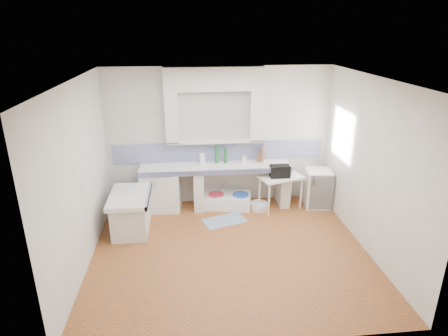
{
  "coord_description": "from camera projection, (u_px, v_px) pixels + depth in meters",
  "views": [
    {
      "loc": [
        -0.66,
        -5.42,
        3.51
      ],
      "look_at": [
        0.0,
        1.0,
        1.1
      ],
      "focal_mm": 30.61,
      "sensor_mm": 36.0,
      "label": 1
    }
  ],
  "objects": [
    {
      "name": "stove",
      "position": [
        166.0,
        189.0,
        7.68
      ],
      "size": [
        0.64,
        0.62,
        0.84
      ],
      "primitive_type": "cube",
      "rotation": [
        0.0,
        0.0,
        -0.08
      ],
      "color": "white",
      "rests_on": "ground"
    },
    {
      "name": "bucket_red",
      "position": [
        216.0,
        200.0,
        7.82
      ],
      "size": [
        0.39,
        0.39,
        0.3
      ],
      "primitive_type": "cylinder",
      "rotation": [
        0.0,
        0.0,
        -0.27
      ],
      "color": "#C92E44",
      "rests_on": "ground"
    },
    {
      "name": "cutting_board",
      "position": [
        263.0,
        154.0,
        7.78
      ],
      "size": [
        0.1,
        0.23,
        0.33
      ],
      "primitive_type": "cube",
      "rotation": [
        0.0,
        0.0,
        -0.35
      ],
      "color": "brown",
      "rests_on": "counter_slab"
    },
    {
      "name": "green_bottle_a",
      "position": [
        217.0,
        155.0,
        7.68
      ],
      "size": [
        0.1,
        0.1,
        0.35
      ],
      "primitive_type": "cylinder",
      "rotation": [
        0.0,
        0.0,
        -0.41
      ],
      "color": "#1F6A2E",
      "rests_on": "counter_slab"
    },
    {
      "name": "wall_right",
      "position": [
        371.0,
        167.0,
        6.07
      ],
      "size": [
        0.0,
        4.5,
        4.5
      ],
      "primitive_type": "plane",
      "rotation": [
        1.57,
        0.0,
        -1.57
      ],
      "color": "silver",
      "rests_on": "ground"
    },
    {
      "name": "counter_lip",
      "position": [
        217.0,
        172.0,
        7.35
      ],
      "size": [
        3.0,
        0.04,
        0.1
      ],
      "primitive_type": "cube",
      "color": "navy",
      "rests_on": "ground"
    },
    {
      "name": "counter_pier_left",
      "position": [
        146.0,
        191.0,
        7.64
      ],
      "size": [
        0.2,
        0.55,
        0.82
      ],
      "primitive_type": "cube",
      "color": "silver",
      "rests_on": "ground"
    },
    {
      "name": "bucket_blue",
      "position": [
        240.0,
        201.0,
        7.8
      ],
      "size": [
        0.38,
        0.38,
        0.3
      ],
      "primitive_type": "cylinder",
      "rotation": [
        0.0,
        0.0,
        0.2
      ],
      "color": "blue",
      "rests_on": "ground"
    },
    {
      "name": "floor",
      "position": [
        230.0,
        251.0,
        6.34
      ],
      "size": [
        4.5,
        4.5,
        0.0
      ],
      "primitive_type": "plane",
      "color": "#9F5727",
      "rests_on": "ground"
    },
    {
      "name": "basin_white",
      "position": [
        259.0,
        206.0,
        7.76
      ],
      "size": [
        0.44,
        0.44,
        0.14
      ],
      "primitive_type": "cylinder",
      "rotation": [
        0.0,
        0.0,
        -0.27
      ],
      "color": "white",
      "rests_on": "ground"
    },
    {
      "name": "paper_towel",
      "position": [
        202.0,
        159.0,
        7.64
      ],
      "size": [
        0.11,
        0.11,
        0.22
      ],
      "primitive_type": "cylinder",
      "rotation": [
        0.0,
        0.0,
        -0.04
      ],
      "color": "white",
      "rests_on": "counter_slab"
    },
    {
      "name": "wall_back",
      "position": [
        219.0,
        137.0,
        7.72
      ],
      "size": [
        4.5,
        0.0,
        4.5
      ],
      "primitive_type": "plane",
      "rotation": [
        1.57,
        0.0,
        0.0
      ],
      "color": "silver",
      "rests_on": "ground"
    },
    {
      "name": "wall_front",
      "position": [
        254.0,
        241.0,
        3.99
      ],
      "size": [
        4.5,
        0.0,
        4.5
      ],
      "primitive_type": "plane",
      "rotation": [
        -1.57,
        0.0,
        0.0
      ],
      "color": "silver",
      "rests_on": "ground"
    },
    {
      "name": "side_table",
      "position": [
        280.0,
        193.0,
        7.69
      ],
      "size": [
        0.95,
        0.71,
        0.04
      ],
      "primitive_type": "cube",
      "rotation": [
        0.0,
        0.0,
        0.32
      ],
      "color": "white",
      "rests_on": "ground"
    },
    {
      "name": "bucket_orange",
      "position": [
        232.0,
        204.0,
        7.74
      ],
      "size": [
        0.32,
        0.32,
        0.26
      ],
      "primitive_type": "cylinder",
      "rotation": [
        0.0,
        0.0,
        0.16
      ],
      "color": "#D04909",
      "rests_on": "ground"
    },
    {
      "name": "sink",
      "position": [
        226.0,
        201.0,
        7.87
      ],
      "size": [
        1.1,
        0.72,
        0.24
      ],
      "primitive_type": "cube",
      "rotation": [
        0.0,
        0.0,
        -0.18
      ],
      "color": "white",
      "rests_on": "ground"
    },
    {
      "name": "alcove_mass",
      "position": [
        214.0,
        79.0,
        7.18
      ],
      "size": [
        1.9,
        0.25,
        0.45
      ],
      "primitive_type": "cube",
      "color": "silver",
      "rests_on": "ground"
    },
    {
      "name": "counter_pier_mid",
      "position": [
        198.0,
        189.0,
        7.74
      ],
      "size": [
        0.2,
        0.55,
        0.82
      ],
      "primitive_type": "cube",
      "color": "silver",
      "rests_on": "ground"
    },
    {
      "name": "soap_bottle",
      "position": [
        244.0,
        158.0,
        7.71
      ],
      "size": [
        0.11,
        0.11,
        0.2
      ],
      "primitive_type": "imported",
      "rotation": [
        0.0,
        0.0,
        -0.28
      ],
      "color": "white",
      "rests_on": "counter_slab"
    },
    {
      "name": "green_bottle_b",
      "position": [
        226.0,
        155.0,
        7.7
      ],
      "size": [
        0.08,
        0.08,
        0.31
      ],
      "primitive_type": "cylinder",
      "rotation": [
        0.0,
        0.0,
        0.16
      ],
      "color": "#1F6A2E",
      "rests_on": "counter_slab"
    },
    {
      "name": "peninsula_base",
      "position": [
        131.0,
        214.0,
        6.91
      ],
      "size": [
        0.6,
        1.0,
        0.62
      ],
      "primitive_type": "cube",
      "color": "silver",
      "rests_on": "ground"
    },
    {
      "name": "rug",
      "position": [
        224.0,
        221.0,
        7.31
      ],
      "size": [
        0.9,
        0.69,
        0.01
      ],
      "primitive_type": "cube",
      "rotation": [
        0.0,
        0.0,
        0.33
      ],
      "color": "#3E6589",
      "rests_on": "ground"
    },
    {
      "name": "ceiling",
      "position": [
        231.0,
        80.0,
        5.36
      ],
      "size": [
        4.5,
        4.5,
        0.0
      ],
      "primitive_type": "plane",
      "rotation": [
        3.14,
        0.0,
        0.0
      ],
      "color": "silver",
      "rests_on": "ground"
    },
    {
      "name": "counter_slab",
      "position": [
        215.0,
        167.0,
        7.61
      ],
      "size": [
        3.0,
        0.6,
        0.08
      ],
      "primitive_type": "cube",
      "color": "white",
      "rests_on": "ground"
    },
    {
      "name": "knife_block",
      "position": [
        259.0,
        157.0,
        7.8
      ],
      "size": [
        0.11,
        0.09,
        0.18
      ],
      "primitive_type": "cube",
      "rotation": [
        0.0,
        0.0,
        -0.26
      ],
      "color": "brown",
      "rests_on": "counter_slab"
    },
    {
      "name": "lace_valance",
      "position": [
        347.0,
        115.0,
        6.99
      ],
      "size": [
        0.01,
        0.84,
        0.24
      ],
      "primitive_type": "cube",
      "color": "white",
      "rests_on": "ground"
    },
    {
      "name": "backsplash",
      "position": [
        219.0,
        151.0,
        7.81
      ],
      "size": [
        4.27,
        0.03,
        0.4
      ],
      "primitive_type": "cube",
      "color": "navy",
      "rests_on": "ground"
    },
    {
      "name": "peninsula_lip",
      "position": [
        148.0,
        196.0,
        6.82
      ],
      "size": [
        0.04,
        1.1,
        0.1
      ],
      "primitive_type": "cube",
      "color": "navy",
      "rests_on": "ground"
    },
    {
      "name": "peninsula_top",
      "position": [
        130.0,
        197.0,
        6.78
      ],
      "size": [
        0.7,
        1.1,
        0.08
      ],
      "primitive_type": "cube",
      "color": "white",
      "rests_on": "ground"
    },
    {
      "name": "window_frame",
      "position": [
        352.0,
        135.0,
        7.13
      ],
      "size": [
        0.35,
        0.86,
        1.06
      ],
      "primitive_type": "cube",
      "color": "#3C2113",
      "rests_on": "ground"
    },
    {
      "name": "counter_pier_right",
      "position": [
        283.0,
        185.0,
        7.91
      ],
      "size": [
        0.2,
        0.55,
        0.82
      ],
      "primitive_type": "cube",
      "color": "silver",
      "rests_on": "ground"
    },
    {
      "name": "water_bottle_a",
      "position": [
        219.0,
        196.0,
        8.01
      ],
      "size": [
        0.1,
        0.1,
        0.3
      ],
      "primitive_type": "cylinder",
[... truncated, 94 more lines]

